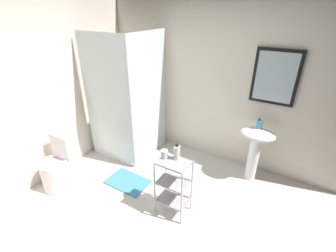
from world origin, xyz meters
The scene contains 12 objects.
ground_plane centered at (0.00, 0.00, -0.01)m, with size 4.20×4.20×0.02m, color silver.
wall_back centered at (0.01, 1.85, 1.25)m, with size 4.20×0.14×2.50m.
wall_left centered at (-1.85, 0.00, 1.25)m, with size 0.10×4.20×2.50m, color beige.
shower_stall centered at (-1.18, 1.18, 0.46)m, with size 0.92×0.92×2.00m.
pedestal_sink centered at (0.78, 1.52, 0.58)m, with size 0.46×0.37×0.81m.
sink_faucet centered at (0.78, 1.64, 0.86)m, with size 0.03×0.03×0.10m, color silver.
toilet centered at (-1.48, -0.03, 0.31)m, with size 0.37×0.49×0.76m.
storage_cart centered at (0.12, 0.38, 0.44)m, with size 0.38×0.28×0.74m.
hand_soap_bottle centered at (0.76, 1.56, 0.87)m, with size 0.06×0.06×0.14m.
lotion_bottle_white centered at (0.12, 0.45, 0.83)m, with size 0.07×0.07×0.21m.
rinse_cup centered at (-0.01, 0.40, 0.79)m, with size 0.08×0.08×0.10m, color silver.
bath_mat centered at (-0.71, 0.50, 0.01)m, with size 0.60×0.40×0.02m, color teal.
Camera 1 is at (1.18, -1.49, 2.30)m, focal length 25.11 mm.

